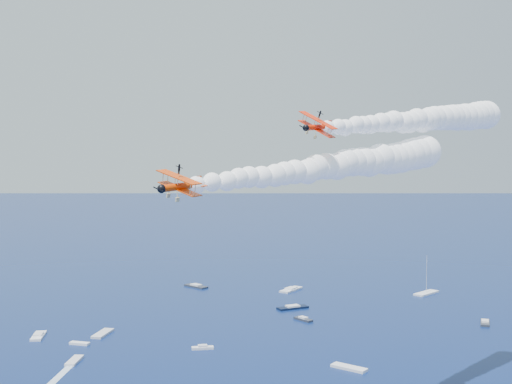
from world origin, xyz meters
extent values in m
cube|color=silver|center=(-32.10, 86.10, 0.35)|extent=(4.03, 8.57, 0.70)
cube|color=black|center=(36.61, 138.82, 0.35)|extent=(12.05, 7.13, 0.70)
cube|color=silver|center=(2.29, 93.35, 0.35)|extent=(6.24, 2.14, 0.70)
cube|color=#2C303B|center=(3.22, 182.18, 0.35)|extent=(10.06, 10.91, 0.70)
cube|color=silver|center=(-27.62, 112.34, 0.35)|extent=(6.27, 10.83, 0.70)
cube|color=silver|center=(41.72, 170.44, 0.35)|extent=(11.31, 12.59, 0.70)
cube|color=white|center=(94.23, 157.10, 0.35)|extent=(12.81, 11.28, 0.70)
cube|color=white|center=(39.04, 71.36, 0.35)|extent=(8.90, 8.75, 0.70)
cube|color=white|center=(-46.65, 111.92, 0.35)|extent=(3.30, 9.99, 0.70)
cube|color=white|center=(-33.10, 102.29, 0.35)|extent=(6.17, 3.97, 0.70)
cube|color=#2B2F39|center=(95.36, 109.98, 0.35)|extent=(6.33, 8.97, 0.70)
cube|color=#2B2F39|center=(37.08, 121.74, 0.35)|extent=(5.81, 7.32, 0.70)
camera|label=1|loc=(-4.89, -87.43, 54.21)|focal=45.20mm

